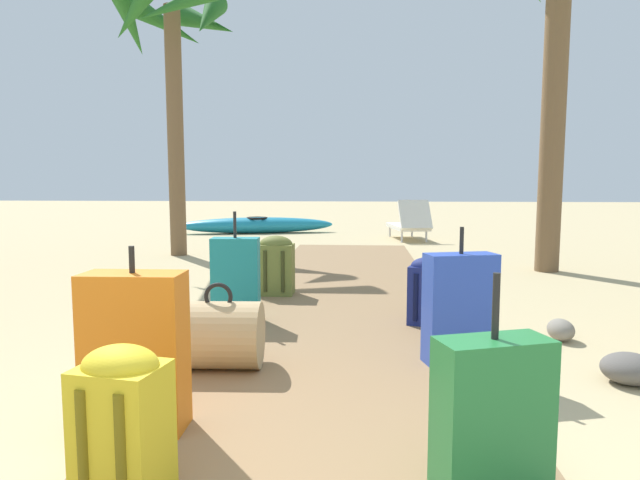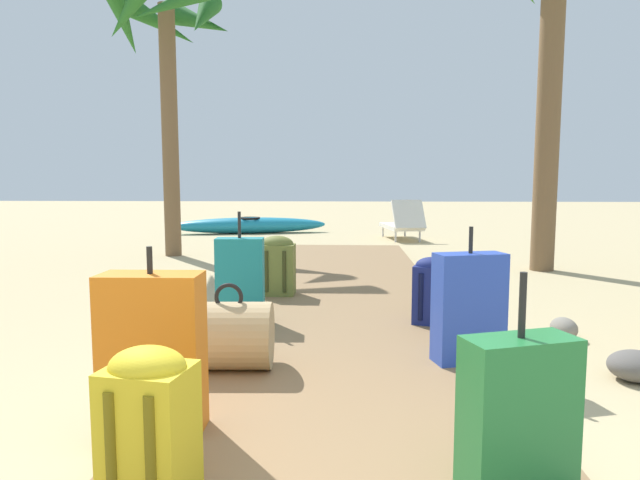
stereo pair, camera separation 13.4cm
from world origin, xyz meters
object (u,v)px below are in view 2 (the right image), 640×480
object	(u,v)px
duffel_bag_tan	(229,335)
backpack_yellow	(149,422)
backpack_olive	(277,264)
lounge_chair	(403,224)
suitcase_green	(518,417)
palm_tree_far_left	(167,38)
kayak	(250,225)
suitcase_blue	(469,308)
backpack_navy	(432,289)
suitcase_orange	(153,353)
suitcase_teal	(240,280)

from	to	relation	value
duffel_bag_tan	backpack_yellow	distance (m)	1.31
backpack_olive	lounge_chair	bearing A→B (deg)	73.29
suitcase_green	palm_tree_far_left	size ratio (longest dim) A/B	0.18
kayak	suitcase_blue	bearing A→B (deg)	-71.90
backpack_navy	suitcase_orange	bearing A→B (deg)	-128.15
suitcase_orange	suitcase_green	size ratio (longest dim) A/B	1.04
suitcase_orange	suitcase_green	bearing A→B (deg)	-16.37
backpack_yellow	suitcase_green	world-z (taller)	suitcase_green
duffel_bag_tan	kayak	distance (m)	9.36
duffel_bag_tan	backpack_yellow	world-z (taller)	backpack_yellow
suitcase_blue	kayak	size ratio (longest dim) A/B	0.23
suitcase_green	kayak	world-z (taller)	suitcase_green
kayak	suitcase_orange	bearing A→B (deg)	-81.95
backpack_yellow	backpack_navy	bearing A→B (deg)	61.62
duffel_bag_tan	suitcase_orange	size ratio (longest dim) A/B	0.63
backpack_navy	kayak	distance (m)	8.66
backpack_navy	suitcase_orange	xyz separation A→B (m)	(-1.46, -1.85, 0.07)
backpack_navy	duffel_bag_tan	distance (m)	1.68
backpack_yellow	palm_tree_far_left	bearing A→B (deg)	107.53
suitcase_orange	lounge_chair	xyz separation A→B (m)	(1.92, 8.74, -0.09)
suitcase_green	lounge_chair	size ratio (longest dim) A/B	0.48
suitcase_teal	lounge_chair	xyz separation A→B (m)	(1.91, 6.90, -0.07)
suitcase_orange	suitcase_green	distance (m)	1.46
backpack_yellow	palm_tree_far_left	xyz separation A→B (m)	(-2.10, 6.64, 2.96)
backpack_yellow	kayak	size ratio (longest dim) A/B	0.15
backpack_yellow	kayak	bearing A→B (deg)	98.58
suitcase_teal	palm_tree_far_left	distance (m)	5.53
suitcase_blue	suitcase_teal	world-z (taller)	suitcase_teal
suitcase_blue	suitcase_teal	distance (m)	1.75
lounge_chair	suitcase_teal	bearing A→B (deg)	-105.48
backpack_navy	backpack_yellow	bearing A→B (deg)	-118.38
suitcase_green	kayak	size ratio (longest dim) A/B	0.22
backpack_navy	backpack_olive	size ratio (longest dim) A/B	0.90
suitcase_green	lounge_chair	bearing A→B (deg)	86.74
duffel_bag_tan	palm_tree_far_left	size ratio (longest dim) A/B	0.12
backpack_olive	suitcase_teal	world-z (taller)	suitcase_teal
backpack_yellow	kayak	distance (m)	10.66
suitcase_teal	suitcase_green	size ratio (longest dim) A/B	1.10
backpack_navy	suitcase_blue	world-z (taller)	suitcase_blue
backpack_olive	backpack_yellow	world-z (taller)	backpack_olive
suitcase_teal	suitcase_green	distance (m)	2.64
lounge_chair	kayak	bearing A→B (deg)	158.92
suitcase_blue	suitcase_green	distance (m)	1.40
backpack_navy	backpack_yellow	distance (m)	2.70
suitcase_orange	suitcase_teal	world-z (taller)	suitcase_teal
duffel_bag_tan	suitcase_teal	size ratio (longest dim) A/B	0.59
kayak	backpack_navy	bearing A→B (deg)	-70.63
suitcase_blue	backpack_yellow	bearing A→B (deg)	-132.22
backpack_navy	palm_tree_far_left	bearing A→B (deg)	128.35
backpack_navy	suitcase_orange	distance (m)	2.36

